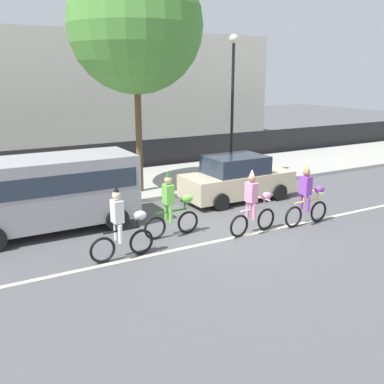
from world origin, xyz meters
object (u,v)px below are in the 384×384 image
at_px(parade_cyclist_zebra, 122,227).
at_px(street_lamp_post, 233,86).
at_px(parked_car_beige, 237,179).
at_px(parade_cyclist_pink, 254,206).
at_px(parade_cyclist_purple, 308,198).
at_px(parked_van_grey, 51,188).
at_px(parade_cyclist_lime, 172,208).

xyz_separation_m(parade_cyclist_zebra, street_lamp_post, (7.01, 5.48, 3.15)).
height_order(parked_car_beige, street_lamp_post, street_lamp_post).
distance_m(parade_cyclist_pink, parked_car_beige, 3.61).
distance_m(parade_cyclist_zebra, parked_car_beige, 6.38).
distance_m(parked_car_beige, street_lamp_post, 4.27).
height_order(parade_cyclist_purple, street_lamp_post, street_lamp_post).
relative_size(parade_cyclist_purple, parked_van_grey, 0.38).
xyz_separation_m(parade_cyclist_purple, street_lamp_post, (1.15, 5.81, 3.15)).
height_order(parked_van_grey, parked_car_beige, parked_van_grey).
bearing_deg(parked_van_grey, parade_cyclist_lime, -38.15).
height_order(parade_cyclist_lime, parked_van_grey, parked_van_grey).
height_order(parade_cyclist_zebra, street_lamp_post, street_lamp_post).
bearing_deg(parade_cyclist_purple, parked_car_beige, 94.32).
bearing_deg(street_lamp_post, parade_cyclist_pink, -118.50).
height_order(parade_cyclist_zebra, parade_cyclist_pink, same).
bearing_deg(parked_car_beige, parade_cyclist_lime, -149.43).
distance_m(parade_cyclist_lime, parked_van_grey, 3.63).
relative_size(parade_cyclist_zebra, parked_car_beige, 0.47).
bearing_deg(parked_van_grey, parade_cyclist_zebra, -71.14).
bearing_deg(parked_van_grey, parade_cyclist_pink, -32.62).
height_order(parked_van_grey, street_lamp_post, street_lamp_post).
bearing_deg(parade_cyclist_lime, parade_cyclist_pink, -24.13).
bearing_deg(parade_cyclist_lime, parked_car_beige, 30.57).
height_order(parade_cyclist_lime, parade_cyclist_pink, same).
xyz_separation_m(parade_cyclist_zebra, parade_cyclist_lime, (1.80, 0.80, 0.00)).
relative_size(parade_cyclist_lime, street_lamp_post, 0.33).
bearing_deg(parade_cyclist_pink, parade_cyclist_lime, 155.87).
bearing_deg(parked_van_grey, parade_cyclist_purple, -25.96).
height_order(parade_cyclist_pink, street_lamp_post, street_lamp_post).
distance_m(parade_cyclist_lime, parade_cyclist_pink, 2.35).
bearing_deg(parade_cyclist_pink, parade_cyclist_purple, -5.03).
bearing_deg(street_lamp_post, parade_cyclist_zebra, -141.99).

